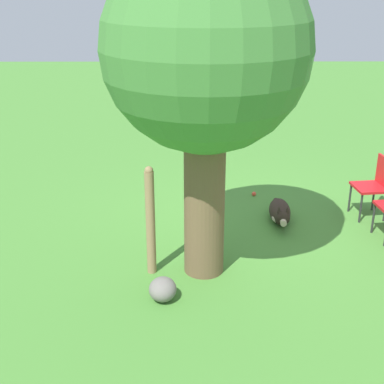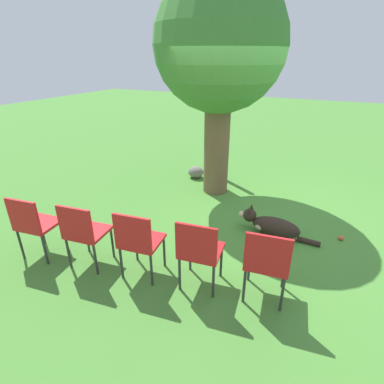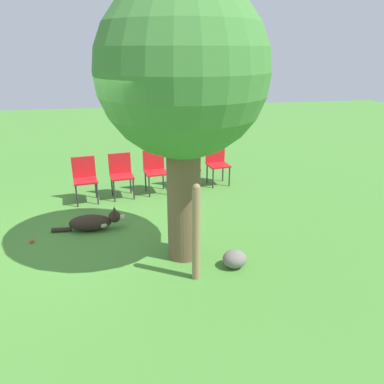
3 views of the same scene
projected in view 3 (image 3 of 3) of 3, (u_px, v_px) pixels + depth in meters
ground_plane at (122, 247)px, 5.64m from camera, size 30.00×30.00×0.00m
oak_tree at (183, 76)px, 4.55m from camera, size 2.14×2.14×3.62m
dog at (94, 222)px, 6.14m from camera, size 0.34×1.18×0.38m
fence_post at (196, 233)px, 4.65m from camera, size 0.11×0.11×1.30m
red_chair_0 at (85, 176)px, 7.20m from camera, size 0.47×0.49×0.87m
red_chair_1 at (121, 172)px, 7.44m from camera, size 0.47×0.49×0.87m
red_chair_2 at (155, 168)px, 7.68m from camera, size 0.47×0.49×0.87m
red_chair_3 at (187, 165)px, 7.92m from camera, size 0.47×0.49×0.87m
red_chair_4 at (217, 161)px, 8.16m from camera, size 0.47×0.49×0.87m
tennis_ball at (32, 241)px, 5.76m from camera, size 0.07×0.07×0.07m
garden_rock at (235, 259)px, 5.09m from camera, size 0.29×0.33×0.25m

